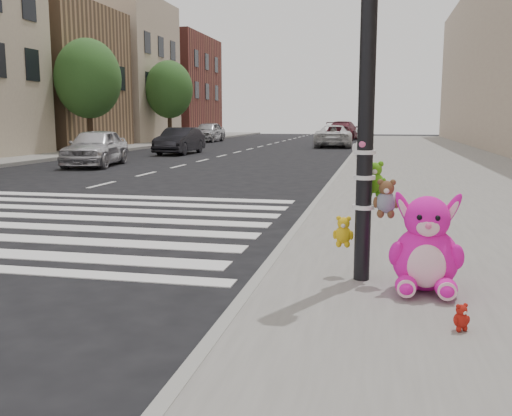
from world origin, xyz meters
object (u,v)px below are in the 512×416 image
(red_teddy, at_px, (461,317))
(car_silver_far, at_px, (96,147))
(car_white_near, at_px, (334,136))
(pink_bunny, at_px, (426,251))
(signal_pole, at_px, (368,112))
(car_dark_far, at_px, (180,141))

(red_teddy, xyz_separation_m, car_silver_far, (-10.96, 15.05, 0.44))
(red_teddy, height_order, car_white_near, car_white_near)
(pink_bunny, height_order, car_white_near, car_white_near)
(pink_bunny, distance_m, red_teddy, 1.06)
(signal_pole, bearing_deg, car_silver_far, 126.54)
(red_teddy, xyz_separation_m, car_dark_far, (-10.30, 22.40, 0.40))
(red_teddy, relative_size, car_silver_far, 0.05)
(pink_bunny, relative_size, red_teddy, 4.41)
(signal_pole, relative_size, car_white_near, 0.83)
(signal_pole, relative_size, car_silver_far, 0.98)
(signal_pole, xyz_separation_m, car_dark_far, (-9.51, 21.09, -1.18))
(signal_pole, xyz_separation_m, red_teddy, (0.78, -1.31, -1.59))
(red_teddy, distance_m, car_dark_far, 24.66)
(car_silver_far, bearing_deg, pink_bunny, -61.97)
(car_silver_far, relative_size, car_dark_far, 1.03)
(signal_pole, bearing_deg, pink_bunny, -27.76)
(red_teddy, bearing_deg, car_dark_far, 82.26)
(car_dark_far, distance_m, car_white_near, 11.03)
(car_white_near, bearing_deg, red_teddy, 93.34)
(pink_bunny, distance_m, car_dark_far, 23.66)
(car_dark_far, bearing_deg, red_teddy, -64.64)
(signal_pole, height_order, red_teddy, signal_pole)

